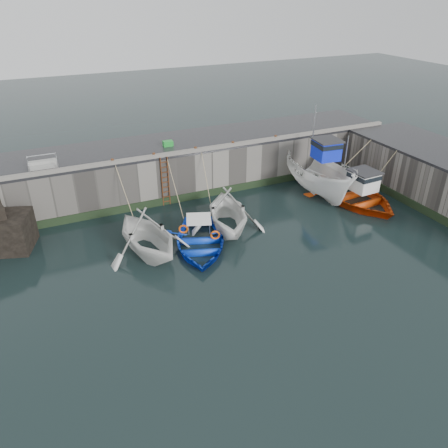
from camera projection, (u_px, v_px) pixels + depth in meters
name	position (u px, v px, depth m)	size (l,w,h in m)	color
ground	(272.00, 281.00, 20.71)	(120.00, 120.00, 0.00)	black
quay_back	(182.00, 165.00, 29.96)	(30.00, 5.00, 3.00)	slate
road_back	(181.00, 142.00, 29.20)	(30.00, 5.00, 0.16)	black
kerb_back	(193.00, 151.00, 27.24)	(30.00, 0.30, 0.20)	slate
algae_back	(196.00, 195.00, 28.54)	(30.00, 0.08, 0.50)	black
algae_right	(420.00, 208.00, 26.94)	(0.08, 15.00, 0.50)	black
ladder	(165.00, 182.00, 27.13)	(0.51, 0.08, 3.20)	#3F1E0F
boat_near_white	(148.00, 253.00, 22.91)	(4.57, 5.30, 2.79)	silver
boat_near_white_rope	(131.00, 221.00, 25.95)	(0.04, 3.70, 3.10)	tan
boat_near_blue	(200.00, 246.00, 23.45)	(3.90, 5.47, 1.13)	blue
boat_near_blue_rope	(175.00, 215.00, 26.71)	(0.04, 4.10, 3.10)	tan
boat_near_blacktrim	(227.00, 228.00, 25.20)	(4.50, 5.21, 2.75)	silver
boat_near_blacktrim_rope	(205.00, 204.00, 27.99)	(0.04, 3.27, 3.10)	tan
boat_far_white	(319.00, 175.00, 29.08)	(3.58, 7.79, 5.91)	white
boat_far_orange	(354.00, 195.00, 28.13)	(5.15, 6.94, 4.38)	#D5410B
fish_crate	(168.00, 143.00, 28.25)	(0.62, 0.43, 0.34)	#1A902C
railing	(43.00, 164.00, 24.89)	(1.60, 1.05, 1.00)	#A5A8AD
bollard_a	(113.00, 161.00, 25.49)	(0.18, 0.18, 0.28)	#3F1E0F
bollard_b	(154.00, 155.00, 26.39)	(0.18, 0.18, 0.28)	#3F1E0F
bollard_c	(195.00, 149.00, 27.38)	(0.18, 0.18, 0.28)	#3F1E0F
bollard_d	(233.00, 144.00, 28.32)	(0.18, 0.18, 0.28)	#3F1E0F
bollard_e	(276.00, 137.00, 29.48)	(0.18, 0.18, 0.28)	#3F1E0F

